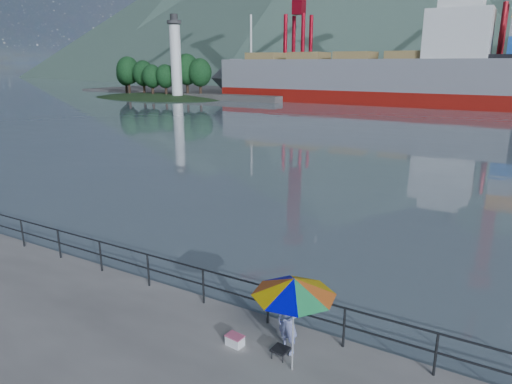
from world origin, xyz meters
TOP-DOWN VIEW (x-y plane):
  - harbor_water at (0.00, 130.00)m, footprint 500.00×280.00m
  - guardrail at (0.00, 1.70)m, footprint 22.00×0.06m
  - lighthouse_islet at (-54.97, 61.99)m, footprint 48.00×26.40m
  - fisherman at (3.96, 0.90)m, footprint 0.65×0.52m
  - beach_umbrella at (4.33, 0.36)m, footprint 2.14×2.14m
  - folding_stool at (3.92, 0.60)m, footprint 0.38×0.38m
  - cooler_bag at (2.80, 0.48)m, footprint 0.43×0.31m
  - fishing_rod at (3.75, 2.15)m, footprint 0.43×1.77m
  - bulk_carrier at (-15.68, 69.89)m, footprint 48.67×8.42m

SIDE VIEW (x-z plane):
  - harbor_water at x=0.00m, z-range 0.00..0.00m
  - fishing_rod at x=3.75m, z-range -0.64..0.64m
  - cooler_bag at x=2.80m, z-range 0.00..0.23m
  - folding_stool at x=3.92m, z-range 0.01..0.24m
  - lighthouse_islet at x=-54.97m, z-range -9.34..9.86m
  - guardrail at x=0.00m, z-range 0.01..1.03m
  - fisherman at x=3.96m, z-range 0.00..1.55m
  - beach_umbrella at x=4.33m, z-range 0.89..3.05m
  - bulk_carrier at x=-15.68m, z-range -3.08..11.42m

